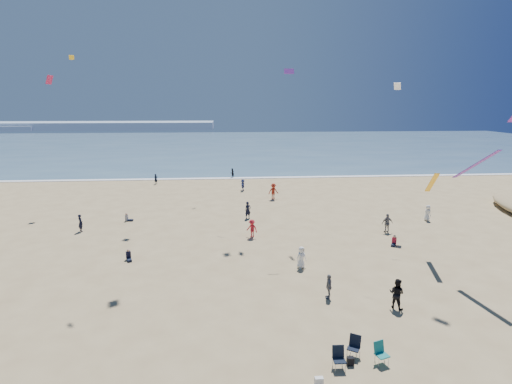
{
  "coord_description": "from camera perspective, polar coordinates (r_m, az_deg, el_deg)",
  "views": [
    {
      "loc": [
        0.13,
        -15.87,
        11.39
      ],
      "look_at": [
        2.0,
        8.0,
        6.05
      ],
      "focal_mm": 28.0,
      "sensor_mm": 36.0,
      "label": 1
    }
  ],
  "objects": [
    {
      "name": "chair_cluster",
      "position": [
        19.7,
        14.42,
        -21.42
      ],
      "size": [
        2.69,
        1.52,
        1.0
      ],
      "color": "black",
      "rests_on": "ground"
    },
    {
      "name": "headland_far",
      "position": [
        195.6,
        -22.66,
        8.75
      ],
      "size": [
        110.0,
        20.0,
        3.2
      ],
      "primitive_type": "cube",
      "color": "#7A8EA8",
      "rests_on": "ground"
    },
    {
      "name": "surf_line",
      "position": [
        61.92,
        -4.53,
        1.97
      ],
      "size": [
        220.0,
        1.2,
        0.08
      ],
      "primitive_type": "cube",
      "color": "white",
      "rests_on": "ground"
    },
    {
      "name": "black_backpack",
      "position": [
        19.7,
        13.33,
        -22.45
      ],
      "size": [
        0.3,
        0.22,
        0.38
      ],
      "primitive_type": "cube",
      "color": "black",
      "rests_on": "ground"
    },
    {
      "name": "white_tote",
      "position": [
        18.33,
        8.98,
        -25.21
      ],
      "size": [
        0.35,
        0.2,
        0.4
      ],
      "primitive_type": "cube",
      "color": "silver",
      "rests_on": "ground"
    },
    {
      "name": "ground",
      "position": [
        19.53,
        -4.37,
        -23.12
      ],
      "size": [
        220.0,
        220.0,
        0.0
      ],
      "primitive_type": "plane",
      "color": "tan",
      "rests_on": "ground"
    },
    {
      "name": "seated_group",
      "position": [
        26.09,
        -2.9,
        -12.3
      ],
      "size": [
        24.43,
        30.35,
        0.84
      ],
      "color": "white",
      "rests_on": "ground"
    },
    {
      "name": "ocean",
      "position": [
        111.45,
        -4.56,
        6.68
      ],
      "size": [
        220.0,
        100.0,
        0.06
      ],
      "primitive_type": "cube",
      "color": "#476B84",
      "rests_on": "ground"
    },
    {
      "name": "standing_flyers",
      "position": [
        34.21,
        5.52,
        -5.41
      ],
      "size": [
        33.71,
        52.3,
        1.94
      ],
      "color": "slate",
      "rests_on": "ground"
    },
    {
      "name": "kites_aloft",
      "position": [
        30.14,
        10.58,
        18.8
      ],
      "size": [
        37.58,
        44.17,
        28.21
      ],
      "color": "blue",
      "rests_on": "ground"
    }
  ]
}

